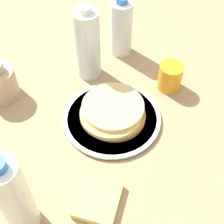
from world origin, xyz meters
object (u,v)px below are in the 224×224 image
(water_bottle_near, at_px, (14,197))
(juice_glass, at_px, (170,77))
(plate, at_px, (112,118))
(water_bottle_far, at_px, (87,44))
(water_bottle_mid, at_px, (121,28))
(pancake_stack, at_px, (113,112))

(water_bottle_near, bearing_deg, juice_glass, 168.72)
(juice_glass, bearing_deg, plate, -22.93)
(juice_glass, distance_m, water_bottle_near, 0.57)
(plate, xyz_separation_m, water_bottle_far, (-0.13, -0.16, 0.11))
(plate, height_order, juice_glass, juice_glass)
(plate, relative_size, water_bottle_near, 1.13)
(water_bottle_near, bearing_deg, water_bottle_mid, -170.55)
(plate, xyz_separation_m, pancake_stack, (-0.00, 0.00, 0.02))
(juice_glass, distance_m, water_bottle_far, 0.27)
(water_bottle_near, height_order, water_bottle_mid, water_bottle_near)
(pancake_stack, height_order, juice_glass, juice_glass)
(water_bottle_far, bearing_deg, water_bottle_mid, 167.15)
(plate, relative_size, water_bottle_mid, 1.37)
(water_bottle_far, bearing_deg, juice_glass, 105.58)
(plate, height_order, water_bottle_near, water_bottle_near)
(water_bottle_far, bearing_deg, pancake_stack, 51.02)
(juice_glass, relative_size, water_bottle_near, 0.34)
(plate, bearing_deg, water_bottle_far, -129.60)
(water_bottle_near, xyz_separation_m, water_bottle_far, (-0.48, -0.14, -0.00))
(water_bottle_mid, height_order, water_bottle_far, water_bottle_far)
(pancake_stack, height_order, water_bottle_near, water_bottle_near)
(water_bottle_mid, bearing_deg, water_bottle_far, -12.85)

